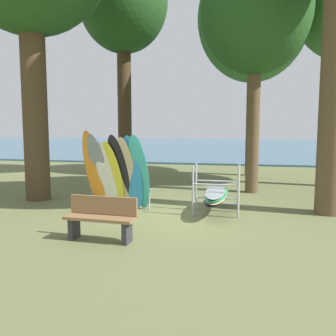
{
  "coord_description": "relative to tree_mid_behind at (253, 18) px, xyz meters",
  "views": [
    {
      "loc": [
        1.74,
        -8.88,
        2.26
      ],
      "look_at": [
        -0.26,
        0.76,
        1.1
      ],
      "focal_mm": 40.0,
      "sensor_mm": 36.0,
      "label": 1
    }
  ],
  "objects": [
    {
      "name": "board_storage_rack",
      "position": [
        -0.88,
        -7.55,
        -6.23
      ],
      "size": [
        1.15,
        2.13,
        1.25
      ],
      "color": "#9EA0A5",
      "rests_on": "ground"
    },
    {
      "name": "park_bench",
      "position": [
        -2.91,
        -10.15,
        -6.27
      ],
      "size": [
        1.42,
        0.5,
        0.85
      ],
      "color": "#2D2D33",
      "rests_on": "ground"
    },
    {
      "name": "leaning_board_pile",
      "position": [
        -3.5,
        -7.59,
        -5.74
      ],
      "size": [
        1.9,
        0.94,
        2.11
      ],
      "color": "orange",
      "rests_on": "ground"
    },
    {
      "name": "ground_plane",
      "position": [
        -1.93,
        -7.96,
        -6.72
      ],
      "size": [
        80.0,
        80.0,
        0.0
      ],
      "primitive_type": "plane",
      "color": "#60663D"
    },
    {
      "name": "lake_water",
      "position": [
        -1.93,
        21.76,
        -6.67
      ],
      "size": [
        80.0,
        36.0,
        0.1
      ],
      "primitive_type": "cube",
      "color": "#38607A",
      "rests_on": "ground"
    },
    {
      "name": "tree_mid_behind",
      "position": [
        0.0,
        0.0,
        0.0
      ],
      "size": [
        4.71,
        4.71,
        9.45
      ],
      "color": "#42301E",
      "rests_on": "ground"
    },
    {
      "name": "tree_far_left_back",
      "position": [
        -5.42,
        -1.02,
        0.59
      ],
      "size": [
        3.8,
        3.8,
        9.65
      ],
      "color": "#42301E",
      "rests_on": "ground"
    },
    {
      "name": "tree_far_right_back",
      "position": [
        0.03,
        -4.26,
        -0.93
      ],
      "size": [
        3.5,
        3.5,
        7.86
      ],
      "color": "brown",
      "rests_on": "ground"
    }
  ]
}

